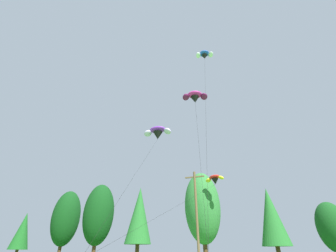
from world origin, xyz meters
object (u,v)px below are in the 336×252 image
(parafoil_kite_mid_magenta, at_px, (195,97))
(parafoil_kite_far_red_yellow, at_px, (215,179))
(utility_pole, at_px, (197,216))
(parafoil_kite_low_blue_white, at_px, (204,55))
(parafoil_kite_high_purple, at_px, (158,133))

(parafoil_kite_mid_magenta, height_order, parafoil_kite_far_red_yellow, parafoil_kite_mid_magenta)
(utility_pole, height_order, parafoil_kite_low_blue_white, parafoil_kite_low_blue_white)
(utility_pole, height_order, parafoil_kite_mid_magenta, parafoil_kite_mid_magenta)
(parafoil_kite_high_purple, xyz_separation_m, parafoil_kite_far_red_yellow, (5.77, 8.61, -4.40))
(parafoil_kite_mid_magenta, bearing_deg, parafoil_kite_far_red_yellow, 90.37)
(parafoil_kite_mid_magenta, bearing_deg, parafoil_kite_low_blue_white, 18.97)
(utility_pole, distance_m, parafoil_kite_mid_magenta, 13.08)
(utility_pole, height_order, parafoil_kite_far_red_yellow, parafoil_kite_far_red_yellow)
(parafoil_kite_mid_magenta, distance_m, parafoil_kite_far_red_yellow, 13.62)
(utility_pole, distance_m, parafoil_kite_high_purple, 11.34)
(parafoil_kite_high_purple, height_order, parafoil_kite_mid_magenta, parafoil_kite_mid_magenta)
(parafoil_kite_far_red_yellow, xyz_separation_m, parafoil_kite_low_blue_white, (1.62, -11.48, 13.16))
(utility_pole, xyz_separation_m, parafoil_kite_high_purple, (-4.48, -0.42, 10.41))
(parafoil_kite_high_purple, bearing_deg, parafoil_kite_low_blue_white, -21.24)
(parafoil_kite_high_purple, distance_m, parafoil_kite_mid_magenta, 7.06)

